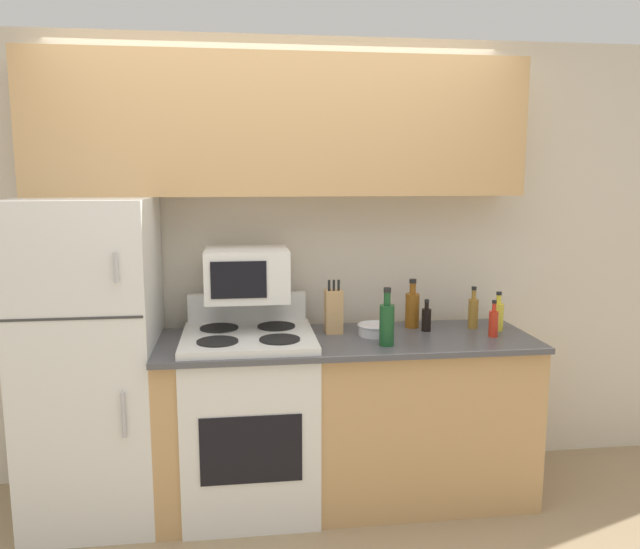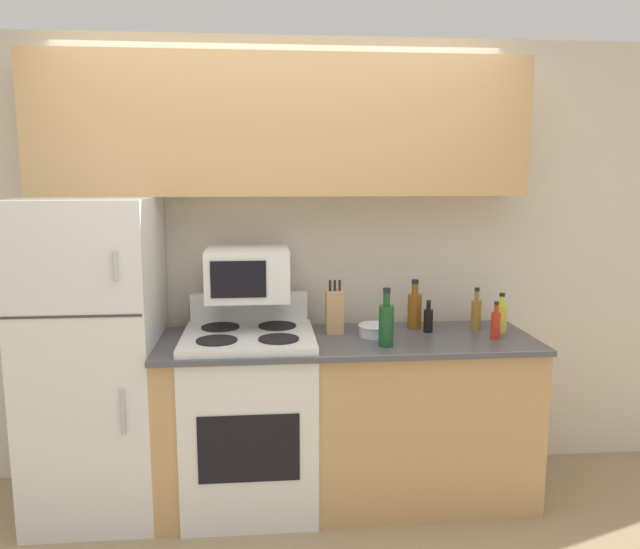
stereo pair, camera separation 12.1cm
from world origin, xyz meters
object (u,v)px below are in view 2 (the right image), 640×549
(microwave, at_px, (248,273))
(bowl, at_px, (376,330))
(refrigerator, at_px, (96,357))
(stove, at_px, (250,417))
(bottle_soy_sauce, at_px, (428,320))
(bottle_hot_sauce, at_px, (496,324))
(bottle_whiskey, at_px, (415,309))
(bottle_cooking_spray, at_px, (501,317))
(knife_block, at_px, (335,311))
(bottle_wine_green, at_px, (386,323))
(bottle_vinegar, at_px, (476,313))

(microwave, distance_m, bowl, 0.76)
(refrigerator, distance_m, stove, 0.87)
(refrigerator, relative_size, stove, 1.49)
(microwave, xyz_separation_m, bottle_soy_sauce, (0.99, -0.03, -0.27))
(bottle_hot_sauce, distance_m, bottle_whiskey, 0.46)
(refrigerator, xyz_separation_m, bottle_whiskey, (1.74, 0.13, 0.19))
(microwave, height_order, bottle_hot_sauce, microwave)
(stove, relative_size, bottle_cooking_spray, 5.08)
(bottle_whiskey, bearing_deg, bottle_cooking_spray, -15.90)
(stove, bearing_deg, bottle_hot_sauce, -3.43)
(bowl, bearing_deg, stove, -177.42)
(bottle_hot_sauce, bearing_deg, bottle_soy_sauce, 152.71)
(bowl, bearing_deg, knife_block, 157.19)
(bottle_whiskey, bearing_deg, microwave, -176.15)
(bottle_whiskey, bearing_deg, knife_block, -172.71)
(knife_block, height_order, bowl, knife_block)
(refrigerator, height_order, bottle_hot_sauce, refrigerator)
(bottle_soy_sauce, bearing_deg, bottle_cooking_spray, -5.25)
(knife_block, distance_m, bottle_cooking_spray, 0.92)
(bottle_wine_green, bearing_deg, bottle_vinegar, 26.79)
(stove, height_order, bottle_vinegar, bottle_vinegar)
(knife_block, distance_m, bottle_whiskey, 0.47)
(stove, height_order, knife_block, knife_block)
(knife_block, xyz_separation_m, bottle_soy_sauce, (0.52, -0.03, -0.05))
(bowl, distance_m, bottle_vinegar, 0.60)
(microwave, xyz_separation_m, bottle_wine_green, (0.70, -0.29, -0.22))
(bottle_hot_sauce, relative_size, bottle_whiskey, 0.71)
(refrigerator, relative_size, bottle_soy_sauce, 9.27)
(microwave, distance_m, bottle_soy_sauce, 1.03)
(bowl, distance_m, bottle_wine_green, 0.22)
(knife_block, distance_m, bottle_soy_sauce, 0.52)
(bowl, relative_size, bottle_cooking_spray, 0.88)
(bottle_vinegar, height_order, bottle_wine_green, bottle_wine_green)
(bottle_hot_sauce, xyz_separation_m, bottle_soy_sauce, (-0.32, 0.17, -0.01))
(knife_block, height_order, bottle_cooking_spray, knife_block)
(microwave, height_order, bottle_whiskey, microwave)
(bottle_wine_green, distance_m, bottle_soy_sauce, 0.39)
(microwave, xyz_separation_m, bottle_whiskey, (0.93, 0.06, -0.23))
(bottle_vinegar, xyz_separation_m, bottle_whiskey, (-0.34, 0.06, 0.02))
(bowl, relative_size, bottle_hot_sauce, 0.97)
(microwave, distance_m, bottle_hot_sauce, 1.35)
(microwave, bearing_deg, refrigerator, -174.99)
(refrigerator, relative_size, bottle_wine_green, 5.56)
(bottle_hot_sauce, bearing_deg, knife_block, 166.62)
(bottle_cooking_spray, distance_m, bottle_whiskey, 0.48)
(microwave, height_order, bottle_cooking_spray, microwave)
(stove, xyz_separation_m, microwave, (-0.00, 0.12, 0.76))
(refrigerator, bearing_deg, bottle_vinegar, 1.91)
(bottle_cooking_spray, bearing_deg, stove, -177.93)
(knife_block, xyz_separation_m, bottle_whiskey, (0.46, 0.06, -0.01))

